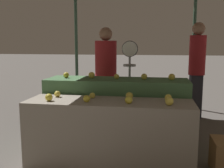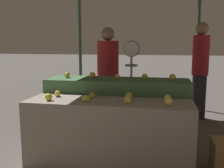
# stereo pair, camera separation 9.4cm
# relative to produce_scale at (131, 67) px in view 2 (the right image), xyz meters

# --- Properties ---
(ground_plane) EXTENTS (60.00, 60.00, 0.00)m
(ground_plane) POSITION_rel_produce_scale_xyz_m (-0.11, -1.24, -1.06)
(ground_plane) COLOR #59544F
(display_counter_front) EXTENTS (1.92, 0.55, 0.78)m
(display_counter_front) POSITION_rel_produce_scale_xyz_m (-0.11, -1.24, -0.67)
(display_counter_front) COLOR gray
(display_counter_front) RESTS_ON ground_plane
(display_counter_back) EXTENTS (1.92, 0.55, 0.95)m
(display_counter_back) POSITION_rel_produce_scale_xyz_m (-0.11, -0.64, -0.58)
(display_counter_back) COLOR #4C7A4C
(display_counter_back) RESTS_ON ground_plane
(apple_front_0) EXTENTS (0.09, 0.09, 0.09)m
(apple_front_0) POSITION_rel_produce_scale_xyz_m (-0.79, -1.36, -0.23)
(apple_front_0) COLOR gold
(apple_front_0) RESTS_ON display_counter_front
(apple_front_1) EXTENTS (0.08, 0.08, 0.08)m
(apple_front_1) POSITION_rel_produce_scale_xyz_m (-0.35, -1.35, -0.24)
(apple_front_1) COLOR gold
(apple_front_1) RESTS_ON display_counter_front
(apple_front_2) EXTENTS (0.08, 0.08, 0.08)m
(apple_front_2) POSITION_rel_produce_scale_xyz_m (0.13, -1.35, -0.24)
(apple_front_2) COLOR gold
(apple_front_2) RESTS_ON display_counter_front
(apple_front_3) EXTENTS (0.09, 0.09, 0.09)m
(apple_front_3) POSITION_rel_produce_scale_xyz_m (0.56, -1.35, -0.23)
(apple_front_3) COLOR yellow
(apple_front_3) RESTS_ON display_counter_front
(apple_front_4) EXTENTS (0.08, 0.08, 0.08)m
(apple_front_4) POSITION_rel_produce_scale_xyz_m (-0.78, -1.13, -0.24)
(apple_front_4) COLOR yellow
(apple_front_4) RESTS_ON display_counter_front
(apple_front_5) EXTENTS (0.07, 0.07, 0.07)m
(apple_front_5) POSITION_rel_produce_scale_xyz_m (-0.33, -1.14, -0.24)
(apple_front_5) COLOR gold
(apple_front_5) RESTS_ON display_counter_front
(apple_front_6) EXTENTS (0.09, 0.09, 0.09)m
(apple_front_6) POSITION_rel_produce_scale_xyz_m (0.11, -1.13, -0.23)
(apple_front_6) COLOR gold
(apple_front_6) RESTS_ON display_counter_front
(apple_front_7) EXTENTS (0.08, 0.08, 0.08)m
(apple_front_7) POSITION_rel_produce_scale_xyz_m (0.56, -1.15, -0.24)
(apple_front_7) COLOR yellow
(apple_front_7) RESTS_ON display_counter_front
(apple_back_0) EXTENTS (0.08, 0.08, 0.08)m
(apple_back_0) POSITION_rel_produce_scale_xyz_m (-0.83, -0.64, -0.06)
(apple_back_0) COLOR gold
(apple_back_0) RESTS_ON display_counter_back
(apple_back_1) EXTENTS (0.09, 0.09, 0.09)m
(apple_back_1) POSITION_rel_produce_scale_xyz_m (-0.46, -0.63, -0.06)
(apple_back_1) COLOR yellow
(apple_back_1) RESTS_ON display_counter_back
(apple_back_2) EXTENTS (0.07, 0.07, 0.07)m
(apple_back_2) POSITION_rel_produce_scale_xyz_m (-0.11, -0.65, -0.07)
(apple_back_2) COLOR gold
(apple_back_2) RESTS_ON display_counter_back
(apple_back_3) EXTENTS (0.08, 0.08, 0.08)m
(apple_back_3) POSITION_rel_produce_scale_xyz_m (0.26, -0.65, -0.06)
(apple_back_3) COLOR gold
(apple_back_3) RESTS_ON display_counter_back
(apple_back_4) EXTENTS (0.09, 0.09, 0.09)m
(apple_back_4) POSITION_rel_produce_scale_xyz_m (0.62, -0.64, -0.06)
(apple_back_4) COLOR yellow
(apple_back_4) RESTS_ON display_counter_back
(produce_scale) EXTENTS (0.25, 0.20, 1.47)m
(produce_scale) POSITION_rel_produce_scale_xyz_m (0.00, 0.00, 0.00)
(produce_scale) COLOR #99999E
(produce_scale) RESTS_ON ground_plane
(person_vendor_at_scale) EXTENTS (0.44, 0.44, 1.70)m
(person_vendor_at_scale) POSITION_rel_produce_scale_xyz_m (-0.44, 0.27, -0.08)
(person_vendor_at_scale) COLOR #2D2D38
(person_vendor_at_scale) RESTS_ON ground_plane
(person_customer_left) EXTENTS (0.35, 0.35, 1.82)m
(person_customer_left) POSITION_rel_produce_scale_xyz_m (1.17, 1.00, 0.02)
(person_customer_left) COLOR #2D2D38
(person_customer_left) RESTS_ON ground_plane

